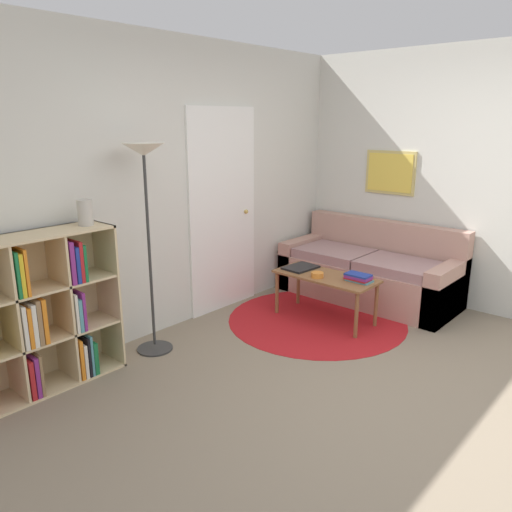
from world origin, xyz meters
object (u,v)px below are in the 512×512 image
at_px(coffee_table, 326,281).
at_px(laptop, 301,267).
at_px(floor_lamp, 145,179).
at_px(couch, 371,272).
at_px(vase_on_shelf, 85,212).
at_px(bookshelf, 30,319).
at_px(bowl, 317,275).

bearing_deg(coffee_table, laptop, 85.94).
xyz_separation_m(floor_lamp, couch, (2.38, -0.71, -1.16)).
relative_size(laptop, vase_on_shelf, 1.81).
distance_m(bookshelf, floor_lamp, 1.32).
bearing_deg(coffee_table, bowl, 166.02).
distance_m(floor_lamp, couch, 2.74).
bearing_deg(bookshelf, vase_on_shelf, -0.62).
xyz_separation_m(floor_lamp, laptop, (1.54, -0.38, -0.98)).
relative_size(bookshelf, vase_on_shelf, 6.04).
xyz_separation_m(coffee_table, vase_on_shelf, (-1.99, 0.80, 0.84)).
bearing_deg(floor_lamp, laptop, -14.02).
height_order(floor_lamp, couch, floor_lamp).
bearing_deg(bowl, couch, -2.40).
bearing_deg(bowl, laptop, 66.49).
bearing_deg(couch, coffee_table, 179.02).
bearing_deg(couch, bowl, 177.60).
relative_size(laptop, bowl, 2.94).
height_order(floor_lamp, coffee_table, floor_lamp).
bearing_deg(vase_on_shelf, bookshelf, 179.38).
bearing_deg(laptop, bookshelf, 168.99).
xyz_separation_m(laptop, bowl, (-0.13, -0.29, 0.01)).
bearing_deg(floor_lamp, vase_on_shelf, 168.38).
relative_size(bookshelf, floor_lamp, 0.67).
xyz_separation_m(coffee_table, laptop, (0.02, 0.32, 0.06)).
height_order(coffee_table, vase_on_shelf, vase_on_shelf).
distance_m(bookshelf, coffee_table, 2.61).
relative_size(floor_lamp, vase_on_shelf, 9.00).
distance_m(couch, bowl, 0.99).
bearing_deg(coffee_table, floor_lamp, 155.18).
xyz_separation_m(bookshelf, bowl, (2.37, -0.78, -0.07)).
bearing_deg(floor_lamp, bookshelf, 173.90).
xyz_separation_m(bookshelf, couch, (3.34, -0.82, -0.27)).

